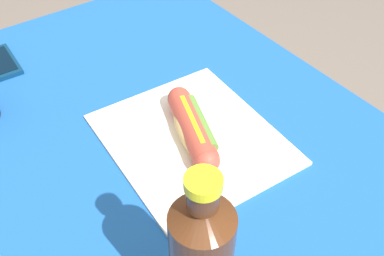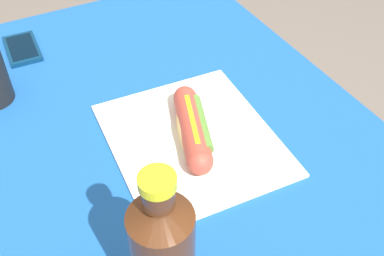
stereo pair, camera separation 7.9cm
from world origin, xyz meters
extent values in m
cylinder|color=brown|center=(-0.49, -0.27, 0.35)|extent=(0.07, 0.07, 0.71)
cylinder|color=brown|center=(-0.49, 0.27, 0.35)|extent=(0.07, 0.07, 0.71)
cube|color=brown|center=(0.00, 0.00, 0.72)|extent=(1.13, 0.70, 0.03)
cube|color=#19519E|center=(0.00, 0.00, 0.74)|extent=(1.19, 0.76, 0.00)
cube|color=silver|center=(-0.03, 0.04, 0.74)|extent=(0.33, 0.29, 0.01)
ellipsoid|color=#DBB26B|center=(-0.03, 0.04, 0.77)|extent=(0.16, 0.10, 0.04)
cylinder|color=#B24233|center=(-0.03, 0.04, 0.77)|extent=(0.17, 0.09, 0.04)
sphere|color=#B24233|center=(0.05, 0.02, 0.77)|extent=(0.04, 0.04, 0.04)
sphere|color=#B24233|center=(-0.11, 0.07, 0.77)|extent=(0.04, 0.04, 0.04)
cube|color=yellow|center=(-0.03, 0.04, 0.79)|extent=(0.12, 0.05, 0.00)
cylinder|color=#568433|center=(-0.03, 0.06, 0.78)|extent=(0.13, 0.06, 0.02)
cube|color=#0A2D4C|center=(-0.46, -0.16, 0.75)|extent=(0.12, 0.07, 0.01)
cube|color=black|center=(-0.46, -0.16, 0.75)|extent=(0.10, 0.06, 0.00)
cone|color=#4C2814|center=(0.22, -0.13, 0.95)|extent=(0.07, 0.07, 0.02)
cylinder|color=#4C2814|center=(0.22, -0.13, 0.97)|extent=(0.03, 0.03, 0.03)
cylinder|color=yellow|center=(0.22, -0.13, 0.99)|extent=(0.04, 0.04, 0.01)
camera|label=1|loc=(0.43, -0.29, 1.32)|focal=42.72mm
camera|label=2|loc=(0.48, -0.22, 1.32)|focal=42.72mm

